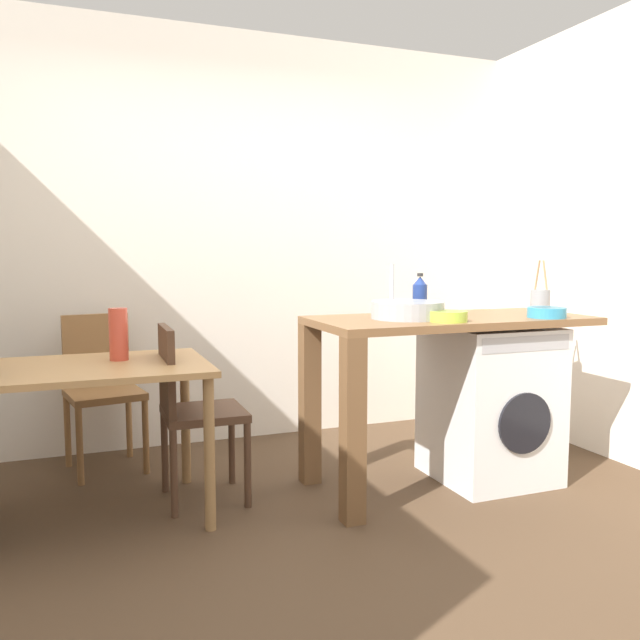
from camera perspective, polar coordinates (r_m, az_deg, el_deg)
The scene contains 15 objects.
ground_plane at distance 2.99m, azimuth -0.36°, elevation -19.01°, with size 5.46×5.46×0.00m, color #4C3826.
wall_back at distance 4.39m, azimuth -8.51°, elevation 7.03°, with size 4.60×0.10×2.70m, color silver.
dining_table at distance 3.23m, azimuth -19.74°, elevation -5.46°, with size 1.10×0.76×0.74m.
chair_opposite at distance 3.35m, azimuth -11.46°, elevation -7.19°, with size 0.41×0.41×0.90m.
chair_spare_by_wall at distance 4.02m, azimuth -18.69°, elevation -5.20°, with size 0.46×0.46×0.90m.
kitchen_counter at distance 3.45m, azimuth 8.41°, elevation -2.46°, with size 1.50×0.68×0.92m.
washing_machine at distance 3.76m, azimuth 14.69°, elevation -7.03°, with size 0.60×0.61×0.86m.
sink_basin at distance 3.40m, azimuth 7.71°, elevation 0.88°, with size 0.38×0.38×0.09m, color #9EA0A5.
tap at distance 3.55m, azimuth 6.33°, elevation 2.65°, with size 0.02×0.02×0.28m, color #B2B2B7.
bottle_tall_green at distance 3.67m, azimuth 8.78°, elevation 2.15°, with size 0.08×0.08×0.23m.
mixing_bowl at distance 3.29m, azimuth 11.20°, elevation 0.38°, with size 0.19×0.19×0.05m.
utensil_crock at distance 3.95m, azimuth 18.80°, elevation 1.67°, with size 0.11×0.11×0.30m.
colander at distance 3.63m, azimuth 19.32°, elevation 0.69°, with size 0.20×0.20×0.06m.
vase at distance 3.30m, azimuth -17.31°, elevation -1.20°, with size 0.09×0.09×0.25m, color #D84C38.
scissors at distance 3.43m, azimuth 11.61°, elevation 0.16°, with size 0.15×0.06×0.01m.
Camera 1 is at (-0.96, -2.54, 1.26)m, focal length 36.36 mm.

